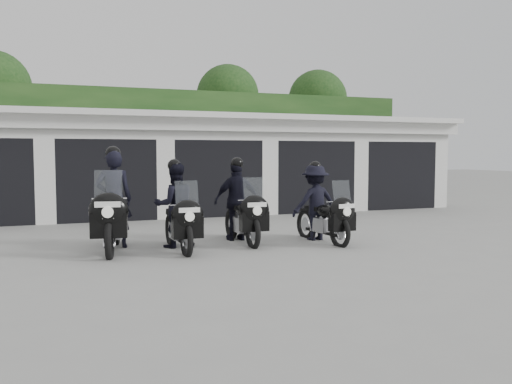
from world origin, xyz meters
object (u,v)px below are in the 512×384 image
object	(u,v)px
police_bike_b	(177,210)
police_bike_d	(319,206)
police_bike_a	(113,208)
police_bike_c	(240,205)

from	to	relation	value
police_bike_b	police_bike_d	bearing A→B (deg)	-2.61
police_bike_a	police_bike_d	distance (m)	4.15
police_bike_a	police_bike_b	bearing A→B (deg)	-1.52
police_bike_a	police_bike_d	bearing A→B (deg)	5.27
police_bike_a	police_bike_c	size ratio (longest dim) A/B	1.12
police_bike_a	police_bike_c	world-z (taller)	police_bike_a
police_bike_a	police_bike_d	world-z (taller)	police_bike_a
police_bike_b	police_bike_c	xyz separation A→B (m)	(1.41, 0.39, 0.02)
police_bike_b	police_bike_d	size ratio (longest dim) A/B	1.03
police_bike_c	police_bike_d	xyz separation A→B (m)	(1.56, -0.51, -0.03)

